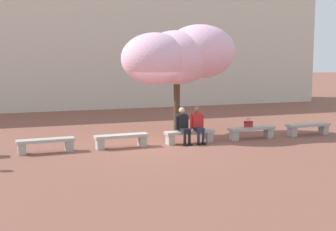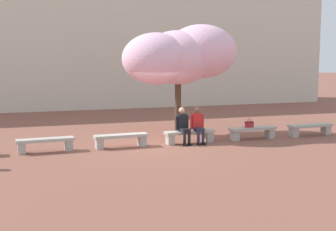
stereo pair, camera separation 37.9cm
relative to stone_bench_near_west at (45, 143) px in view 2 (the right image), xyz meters
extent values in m
plane|color=brown|center=(3.74, 0.00, -0.30)|extent=(100.00, 100.00, 0.00)
cube|color=beige|center=(3.74, 12.88, 3.78)|extent=(28.56, 4.00, 8.16)
cube|color=#ADA89E|center=(0.00, 0.00, 0.10)|extent=(1.85, 0.50, 0.10)
cube|color=#ADA89E|center=(-0.74, -0.03, -0.13)|extent=(0.25, 0.35, 0.35)
cube|color=#ADA89E|center=(0.74, 0.03, -0.13)|extent=(0.25, 0.35, 0.35)
cube|color=#ADA89E|center=(2.49, 0.00, 0.10)|extent=(1.85, 0.50, 0.10)
cube|color=#ADA89E|center=(1.75, -0.03, -0.13)|extent=(0.25, 0.35, 0.35)
cube|color=#ADA89E|center=(3.23, 0.03, -0.13)|extent=(0.25, 0.35, 0.35)
cube|color=#ADA89E|center=(4.98, 0.00, 0.10)|extent=(1.85, 0.50, 0.10)
cube|color=#ADA89E|center=(4.24, -0.03, -0.13)|extent=(0.25, 0.35, 0.35)
cube|color=#ADA89E|center=(5.73, 0.03, -0.13)|extent=(0.25, 0.35, 0.35)
cube|color=#ADA89E|center=(7.47, 0.00, 0.10)|extent=(1.85, 0.50, 0.10)
cube|color=#ADA89E|center=(6.73, -0.03, -0.13)|extent=(0.25, 0.35, 0.35)
cube|color=#ADA89E|center=(8.22, 0.03, -0.13)|extent=(0.25, 0.35, 0.35)
cube|color=#ADA89E|center=(9.96, 0.00, 0.10)|extent=(1.85, 0.50, 0.10)
cube|color=#ADA89E|center=(9.22, -0.03, -0.13)|extent=(0.25, 0.35, 0.35)
cube|color=#ADA89E|center=(10.71, 0.03, -0.13)|extent=(0.25, 0.35, 0.35)
cube|color=black|center=(4.67, -0.43, -0.27)|extent=(0.13, 0.23, 0.06)
cylinder|color=black|center=(4.66, -0.37, -0.06)|extent=(0.10, 0.10, 0.42)
cube|color=black|center=(4.84, -0.40, -0.27)|extent=(0.13, 0.23, 0.06)
cylinder|color=black|center=(4.84, -0.34, -0.06)|extent=(0.10, 0.10, 0.42)
cube|color=black|center=(4.72, -0.18, 0.21)|extent=(0.33, 0.43, 0.12)
cube|color=black|center=(4.69, 0.04, 0.48)|extent=(0.37, 0.26, 0.54)
sphere|color=tan|center=(4.69, 0.04, 0.88)|extent=(0.21, 0.21, 0.21)
cylinder|color=black|center=(4.49, -0.01, 0.44)|extent=(0.09, 0.09, 0.50)
cylinder|color=black|center=(4.90, 0.05, 0.44)|extent=(0.09, 0.09, 0.50)
cube|color=black|center=(5.17, -0.42, -0.27)|extent=(0.10, 0.22, 0.06)
cylinder|color=#23283D|center=(5.17, -0.36, -0.06)|extent=(0.10, 0.10, 0.42)
cube|color=black|center=(5.35, -0.42, -0.27)|extent=(0.10, 0.22, 0.06)
cylinder|color=#23283D|center=(5.35, -0.36, -0.06)|extent=(0.10, 0.10, 0.42)
cube|color=#23283D|center=(5.26, -0.18, 0.21)|extent=(0.28, 0.40, 0.12)
cube|color=red|center=(5.27, 0.04, 0.48)|extent=(0.34, 0.22, 0.54)
sphere|color=brown|center=(5.27, 0.04, 0.88)|extent=(0.21, 0.21, 0.21)
cylinder|color=red|center=(5.06, 0.02, 0.44)|extent=(0.09, 0.09, 0.50)
cylinder|color=red|center=(5.48, 0.02, 0.44)|extent=(0.09, 0.09, 0.50)
cube|color=#A3232D|center=(7.33, 0.01, 0.26)|extent=(0.30, 0.14, 0.22)
cube|color=maroon|center=(7.33, 0.00, 0.35)|extent=(0.30, 0.15, 0.04)
torus|color=maroon|center=(7.33, 0.01, 0.42)|extent=(0.14, 0.02, 0.14)
cylinder|color=#473323|center=(5.22, 2.01, 0.68)|extent=(0.24, 0.24, 1.96)
ellipsoid|color=#EFB7D1|center=(5.22, 2.01, 2.72)|extent=(2.80, 2.76, 2.10)
ellipsoid|color=#EFB7D1|center=(4.25, 1.71, 2.67)|extent=(2.62, 2.48, 1.96)
ellipsoid|color=#EFB7D1|center=(6.20, 2.01, 2.95)|extent=(2.83, 2.72, 2.12)
camera|label=1|loc=(-1.09, -15.26, 2.89)|focal=50.00mm
camera|label=2|loc=(-0.73, -15.38, 2.89)|focal=50.00mm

